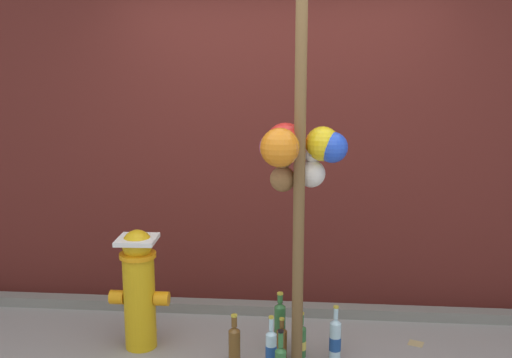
{
  "coord_description": "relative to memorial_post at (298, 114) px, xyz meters",
  "views": [
    {
      "loc": [
        0.19,
        -2.92,
        1.87
      ],
      "look_at": [
        -0.09,
        0.45,
        1.22
      ],
      "focal_mm": 39.22,
      "sensor_mm": 36.0,
      "label": 1
    }
  ],
  "objects": [
    {
      "name": "litter_2",
      "position": [
        0.84,
        0.31,
        -1.61
      ],
      "size": [
        0.13,
        0.12,
        0.01
      ],
      "primitive_type": "cube",
      "rotation": [
        0.0,
        0.0,
        1.2
      ],
      "color": "tan",
      "rests_on": "ground_plane"
    },
    {
      "name": "bottle_6",
      "position": [
        -0.11,
        0.18,
        -1.44
      ],
      "size": [
        0.08,
        0.08,
        0.4
      ],
      "color": "#337038",
      "rests_on": "ground_plane"
    },
    {
      "name": "building_wall",
      "position": [
        -0.16,
        1.07,
        0.32
      ],
      "size": [
        10.0,
        0.2,
        3.87
      ],
      "color": "#561E19",
      "rests_on": "ground_plane"
    },
    {
      "name": "bottle_4",
      "position": [
        0.26,
        0.06,
        -1.48
      ],
      "size": [
        0.08,
        0.08,
        0.37
      ],
      "color": "#B2DBEA",
      "rests_on": "ground_plane"
    },
    {
      "name": "fire_hydrant",
      "position": [
        -1.06,
        0.11,
        -1.18
      ],
      "size": [
        0.41,
        0.27,
        0.83
      ],
      "color": "gold",
      "rests_on": "ground_plane"
    },
    {
      "name": "bottle_1",
      "position": [
        -0.09,
        0.02,
        -1.5
      ],
      "size": [
        0.07,
        0.07,
        0.29
      ],
      "color": "brown",
      "rests_on": "ground_plane"
    },
    {
      "name": "litter_0",
      "position": [
        -1.06,
        0.31,
        -1.61
      ],
      "size": [
        0.1,
        0.12,
        0.01
      ],
      "primitive_type": "cube",
      "rotation": [
        0.0,
        0.0,
        1.57
      ],
      "color": "tan",
      "rests_on": "ground_plane"
    },
    {
      "name": "curb_strip",
      "position": [
        -0.16,
        0.72,
        -1.57
      ],
      "size": [
        8.0,
        0.12,
        0.08
      ],
      "primitive_type": "cube",
      "color": "slate",
      "rests_on": "ground_plane"
    },
    {
      "name": "bottle_2",
      "position": [
        -0.39,
        -0.08,
        -1.47
      ],
      "size": [
        0.08,
        0.08,
        0.34
      ],
      "color": "brown",
      "rests_on": "ground_plane"
    },
    {
      "name": "bottle_5",
      "position": [
        -0.15,
        -0.17,
        -1.46
      ],
      "size": [
        0.07,
        0.07,
        0.39
      ],
      "color": "#B2DBEA",
      "rests_on": "ground_plane"
    },
    {
      "name": "bottle_3",
      "position": [
        0.04,
        0.06,
        -1.5
      ],
      "size": [
        0.07,
        0.07,
        0.31
      ],
      "color": "#337038",
      "rests_on": "ground_plane"
    },
    {
      "name": "memorial_post",
      "position": [
        0.0,
        0.0,
        0.0
      ],
      "size": [
        0.54,
        0.48,
        3.06
      ],
      "color": "brown",
      "rests_on": "ground_plane"
    }
  ]
}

